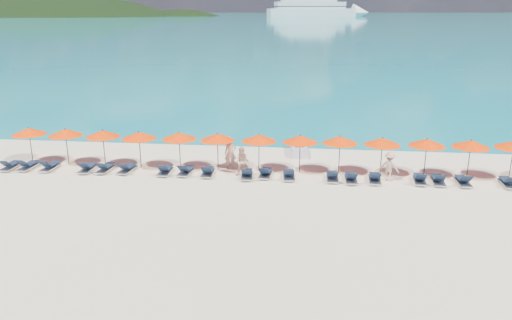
# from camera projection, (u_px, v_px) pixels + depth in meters

# --- Properties ---
(ground) EXTENTS (1400.00, 1400.00, 0.00)m
(ground) POSITION_uv_depth(u_px,v_px,m) (249.00, 200.00, 25.13)
(ground) COLOR beige
(sea) EXTENTS (1600.00, 1300.00, 0.01)m
(sea) POSITION_uv_depth(u_px,v_px,m) (312.00, 15.00, 652.37)
(sea) COLOR #1FA9B2
(sea) RESTS_ON ground
(headland_main) EXTENTS (374.00, 242.00, 126.50)m
(headland_main) POSITION_uv_depth(u_px,v_px,m) (52.00, 50.00, 581.35)
(headland_main) COLOR black
(headland_main) RESTS_ON ground
(headland_small) EXTENTS (162.00, 126.00, 85.50)m
(headland_small) POSITION_uv_depth(u_px,v_px,m) (182.00, 47.00, 583.52)
(headland_small) COLOR black
(headland_small) RESTS_ON ground
(cruise_ship) EXTENTS (112.16, 54.58, 31.36)m
(cruise_ship) POSITION_uv_depth(u_px,v_px,m) (321.00, 9.00, 529.34)
(cruise_ship) COLOR silver
(cruise_ship) RESTS_ON ground
(jetski) EXTENTS (1.25, 2.76, 0.95)m
(jetski) POSITION_uv_depth(u_px,v_px,m) (299.00, 148.00, 32.99)
(jetski) COLOR silver
(jetski) RESTS_ON ground
(beachgoer_a) EXTENTS (0.79, 0.60, 1.93)m
(beachgoer_a) POSITION_uv_depth(u_px,v_px,m) (230.00, 153.00, 29.75)
(beachgoer_a) COLOR tan
(beachgoer_a) RESTS_ON ground
(beachgoer_b) EXTENTS (0.88, 0.56, 1.74)m
(beachgoer_b) POSITION_uv_depth(u_px,v_px,m) (242.00, 162.00, 28.42)
(beachgoer_b) COLOR tan
(beachgoer_b) RESTS_ON ground
(beachgoer_c) EXTENTS (1.18, 0.91, 1.66)m
(beachgoer_c) POSITION_uv_depth(u_px,v_px,m) (389.00, 167.00, 27.71)
(beachgoer_c) COLOR tan
(beachgoer_c) RESTS_ON ground
(umbrella_0) EXTENTS (2.10, 2.10, 2.28)m
(umbrella_0) POSITION_uv_depth(u_px,v_px,m) (29.00, 131.00, 30.64)
(umbrella_0) COLOR black
(umbrella_0) RESTS_ON ground
(umbrella_1) EXTENTS (2.10, 2.10, 2.28)m
(umbrella_1) POSITION_uv_depth(u_px,v_px,m) (65.00, 132.00, 30.35)
(umbrella_1) COLOR black
(umbrella_1) RESTS_ON ground
(umbrella_2) EXTENTS (2.10, 2.10, 2.28)m
(umbrella_2) POSITION_uv_depth(u_px,v_px,m) (103.00, 134.00, 30.05)
(umbrella_2) COLOR black
(umbrella_2) RESTS_ON ground
(umbrella_3) EXTENTS (2.10, 2.10, 2.28)m
(umbrella_3) POSITION_uv_depth(u_px,v_px,m) (139.00, 135.00, 29.65)
(umbrella_3) COLOR black
(umbrella_3) RESTS_ON ground
(umbrella_4) EXTENTS (2.10, 2.10, 2.28)m
(umbrella_4) POSITION_uv_depth(u_px,v_px,m) (179.00, 136.00, 29.51)
(umbrella_4) COLOR black
(umbrella_4) RESTS_ON ground
(umbrella_5) EXTENTS (2.10, 2.10, 2.28)m
(umbrella_5) POSITION_uv_depth(u_px,v_px,m) (217.00, 137.00, 29.27)
(umbrella_5) COLOR black
(umbrella_5) RESTS_ON ground
(umbrella_6) EXTENTS (2.10, 2.10, 2.28)m
(umbrella_6) POSITION_uv_depth(u_px,v_px,m) (259.00, 138.00, 29.08)
(umbrella_6) COLOR black
(umbrella_6) RESTS_ON ground
(umbrella_7) EXTENTS (2.10, 2.10, 2.28)m
(umbrella_7) POSITION_uv_depth(u_px,v_px,m) (300.00, 139.00, 28.84)
(umbrella_7) COLOR black
(umbrella_7) RESTS_ON ground
(umbrella_8) EXTENTS (2.10, 2.10, 2.28)m
(umbrella_8) POSITION_uv_depth(u_px,v_px,m) (340.00, 140.00, 28.64)
(umbrella_8) COLOR black
(umbrella_8) RESTS_ON ground
(umbrella_9) EXTENTS (2.10, 2.10, 2.28)m
(umbrella_9) POSITION_uv_depth(u_px,v_px,m) (382.00, 141.00, 28.28)
(umbrella_9) COLOR black
(umbrella_9) RESTS_ON ground
(umbrella_10) EXTENTS (2.10, 2.10, 2.28)m
(umbrella_10) POSITION_uv_depth(u_px,v_px,m) (427.00, 143.00, 28.06)
(umbrella_10) COLOR black
(umbrella_10) RESTS_ON ground
(umbrella_11) EXTENTS (2.10, 2.10, 2.28)m
(umbrella_11) POSITION_uv_depth(u_px,v_px,m) (471.00, 144.00, 27.79)
(umbrella_11) COLOR black
(umbrella_11) RESTS_ON ground
(lounger_0) EXTENTS (0.64, 1.71, 0.66)m
(lounger_0) POSITION_uv_depth(u_px,v_px,m) (11.00, 165.00, 29.87)
(lounger_0) COLOR silver
(lounger_0) RESTS_ON ground
(lounger_1) EXTENTS (0.64, 1.71, 0.66)m
(lounger_1) POSITION_uv_depth(u_px,v_px,m) (28.00, 165.00, 29.86)
(lounger_1) COLOR silver
(lounger_1) RESTS_ON ground
(lounger_2) EXTENTS (0.64, 1.71, 0.66)m
(lounger_2) POSITION_uv_depth(u_px,v_px,m) (50.00, 166.00, 29.75)
(lounger_2) COLOR silver
(lounger_2) RESTS_ON ground
(lounger_3) EXTENTS (0.65, 1.71, 0.66)m
(lounger_3) POSITION_uv_depth(u_px,v_px,m) (87.00, 168.00, 29.47)
(lounger_3) COLOR silver
(lounger_3) RESTS_ON ground
(lounger_4) EXTENTS (0.70, 1.73, 0.66)m
(lounger_4) POSITION_uv_depth(u_px,v_px,m) (105.00, 168.00, 29.43)
(lounger_4) COLOR silver
(lounger_4) RESTS_ON ground
(lounger_5) EXTENTS (0.77, 1.75, 0.66)m
(lounger_5) POSITION_uv_depth(u_px,v_px,m) (127.00, 168.00, 29.34)
(lounger_5) COLOR silver
(lounger_5) RESTS_ON ground
(lounger_6) EXTENTS (0.65, 1.71, 0.66)m
(lounger_6) POSITION_uv_depth(u_px,v_px,m) (165.00, 170.00, 29.00)
(lounger_6) COLOR silver
(lounger_6) RESTS_ON ground
(lounger_7) EXTENTS (0.75, 1.74, 0.66)m
(lounger_7) POSITION_uv_depth(u_px,v_px,m) (186.00, 170.00, 28.95)
(lounger_7) COLOR silver
(lounger_7) RESTS_ON ground
(lounger_8) EXTENTS (0.70, 1.73, 0.66)m
(lounger_8) POSITION_uv_depth(u_px,v_px,m) (208.00, 172.00, 28.75)
(lounger_8) COLOR silver
(lounger_8) RESTS_ON ground
(lounger_9) EXTENTS (0.76, 1.75, 0.66)m
(lounger_9) POSITION_uv_depth(u_px,v_px,m) (247.00, 174.00, 28.33)
(lounger_9) COLOR silver
(lounger_9) RESTS_ON ground
(lounger_10) EXTENTS (0.69, 1.73, 0.66)m
(lounger_10) POSITION_uv_depth(u_px,v_px,m) (266.00, 173.00, 28.52)
(lounger_10) COLOR silver
(lounger_10) RESTS_ON ground
(lounger_11) EXTENTS (0.75, 1.74, 0.66)m
(lounger_11) POSITION_uv_depth(u_px,v_px,m) (289.00, 175.00, 28.23)
(lounger_11) COLOR silver
(lounger_11) RESTS_ON ground
(lounger_12) EXTENTS (0.62, 1.70, 0.66)m
(lounger_12) POSITION_uv_depth(u_px,v_px,m) (332.00, 176.00, 27.94)
(lounger_12) COLOR silver
(lounger_12) RESTS_ON ground
(lounger_13) EXTENTS (0.64, 1.71, 0.66)m
(lounger_13) POSITION_uv_depth(u_px,v_px,m) (351.00, 178.00, 27.70)
(lounger_13) COLOR silver
(lounger_13) RESTS_ON ground
(lounger_14) EXTENTS (0.72, 1.73, 0.66)m
(lounger_14) POSITION_uv_depth(u_px,v_px,m) (375.00, 178.00, 27.65)
(lounger_14) COLOR silver
(lounger_14) RESTS_ON ground
(lounger_15) EXTENTS (0.76, 1.75, 0.66)m
(lounger_15) POSITION_uv_depth(u_px,v_px,m) (420.00, 179.00, 27.53)
(lounger_15) COLOR silver
(lounger_15) RESTS_ON ground
(lounger_16) EXTENTS (0.73, 1.74, 0.66)m
(lounger_16) POSITION_uv_depth(u_px,v_px,m) (438.00, 180.00, 27.40)
(lounger_16) COLOR silver
(lounger_16) RESTS_ON ground
(lounger_17) EXTENTS (0.62, 1.70, 0.66)m
(lounger_17) POSITION_uv_depth(u_px,v_px,m) (463.00, 181.00, 27.24)
(lounger_17) COLOR silver
(lounger_17) RESTS_ON ground
(lounger_18) EXTENTS (0.68, 1.72, 0.66)m
(lounger_18) POSITION_uv_depth(u_px,v_px,m) (508.00, 182.00, 27.02)
(lounger_18) COLOR silver
(lounger_18) RESTS_ON ground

